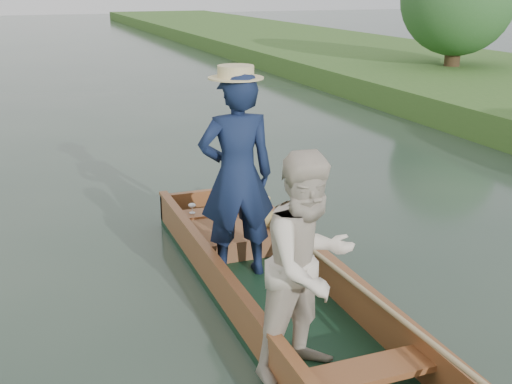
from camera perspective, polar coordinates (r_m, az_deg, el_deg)
name	(u,v)px	position (r m, az deg, el deg)	size (l,w,h in m)	color
ground	(279,307)	(6.11, 2.03, -10.16)	(120.00, 120.00, 0.00)	#283D30
punt	(271,242)	(5.67, 1.33, -4.50)	(1.31, 5.35, 2.15)	black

